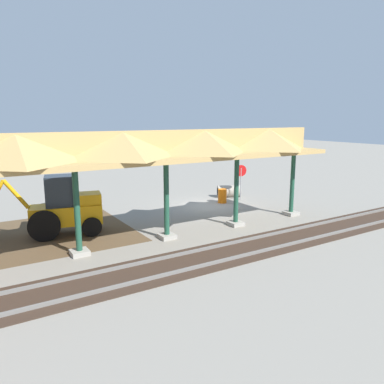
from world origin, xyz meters
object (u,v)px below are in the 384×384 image
at_px(stop_sign, 241,175).
at_px(traffic_barrel, 222,196).
at_px(concrete_pipe, 229,191).
at_px(backhoe, 63,209).

relative_size(stop_sign, traffic_barrel, 2.62).
bearing_deg(concrete_pipe, backhoe, 12.99).
height_order(stop_sign, traffic_barrel, stop_sign).
bearing_deg(traffic_barrel, backhoe, 8.20).
height_order(stop_sign, backhoe, backhoe).
relative_size(backhoe, concrete_pipe, 3.04).
bearing_deg(stop_sign, concrete_pipe, -86.68).
distance_m(stop_sign, concrete_pipe, 1.76).
distance_m(backhoe, traffic_barrel, 10.48).
xyz_separation_m(concrete_pipe, traffic_barrel, (1.46, 1.23, 0.04)).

